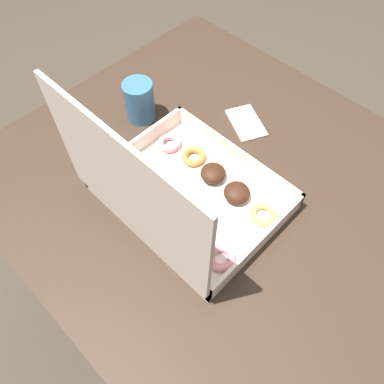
{
  "coord_description": "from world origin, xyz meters",
  "views": [
    {
      "loc": [
        -0.3,
        0.39,
        1.42
      ],
      "look_at": [
        0.01,
        0.08,
        0.76
      ],
      "focal_mm": 35.0,
      "sensor_mm": 36.0,
      "label": 1
    }
  ],
  "objects": [
    {
      "name": "donut_box",
      "position": [
        0.01,
        0.12,
        0.8
      ],
      "size": [
        0.37,
        0.3,
        0.32
      ],
      "color": "silver",
      "rests_on": "dining_table"
    },
    {
      "name": "coffee_mug",
      "position": [
        0.27,
        -0.01,
        0.79
      ],
      "size": [
        0.07,
        0.07,
        0.1
      ],
      "color": "teal",
      "rests_on": "dining_table"
    },
    {
      "name": "ground_plane",
      "position": [
        0.0,
        0.0,
        0.0
      ],
      "size": [
        8.0,
        8.0,
        0.0
      ],
      "primitive_type": "plane",
      "color": "#42382D"
    },
    {
      "name": "paper_napkin",
      "position": [
        0.07,
        -0.18,
        0.74
      ],
      "size": [
        0.13,
        0.11,
        0.01
      ],
      "color": "silver",
      "rests_on": "dining_table"
    },
    {
      "name": "dining_table",
      "position": [
        0.0,
        0.0,
        0.63
      ],
      "size": [
        0.98,
        0.87,
        0.74
      ],
      "color": "#38281E",
      "rests_on": "ground_plane"
    }
  ]
}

